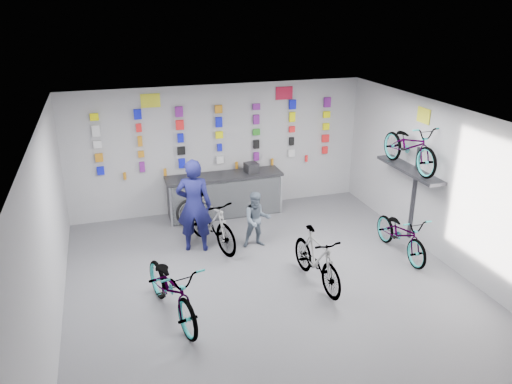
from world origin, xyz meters
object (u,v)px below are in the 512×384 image
object	(u,v)px
bike_right	(401,234)
clerk	(194,206)
counter	(225,196)
bike_center	(317,259)
bike_service	(211,222)
customer	(257,220)
bike_left	(172,288)

from	to	relation	value
bike_right	clerk	distance (m)	4.14
counter	bike_right	xyz separation A→B (m)	(2.86, -2.95, -0.03)
bike_center	bike_service	distance (m)	2.48
counter	bike_service	xyz separation A→B (m)	(-0.66, -1.47, 0.06)
clerk	bike_center	bearing A→B (deg)	148.69
counter	clerk	size ratio (longest dim) A/B	1.40
bike_right	clerk	bearing A→B (deg)	159.88
clerk	bike_service	bearing A→B (deg)	-156.66
bike_service	customer	xyz separation A→B (m)	(0.90, -0.28, 0.04)
bike_service	clerk	distance (m)	0.53
bike_left	bike_right	size ratio (longest dim) A/B	1.15
bike_service	clerk	xyz separation A→B (m)	(-0.33, -0.04, 0.41)
bike_left	bike_service	size ratio (longest dim) A/B	1.08
bike_service	clerk	world-z (taller)	clerk
counter	bike_center	size ratio (longest dim) A/B	1.61
bike_right	customer	world-z (taller)	customer
bike_center	customer	xyz separation A→B (m)	(-0.57, 1.71, 0.09)
bike_left	customer	distance (m)	2.80
bike_center	bike_service	xyz separation A→B (m)	(-1.47, 2.00, 0.05)
bike_left	bike_service	world-z (taller)	bike_service
bike_service	bike_right	bearing A→B (deg)	-42.20
counter	clerk	distance (m)	1.87
clerk	customer	size ratio (longest dim) A/B	1.63
customer	counter	bearing A→B (deg)	102.86
counter	clerk	world-z (taller)	clerk
bike_center	customer	size ratio (longest dim) A/B	1.42
clerk	counter	bearing A→B (deg)	-107.28
bike_center	clerk	size ratio (longest dim) A/B	0.87
bike_right	bike_left	bearing A→B (deg)	-170.64
counter	bike_right	world-z (taller)	counter
bike_left	bike_center	size ratio (longest dim) A/B	1.18
bike_center	bike_service	world-z (taller)	bike_service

